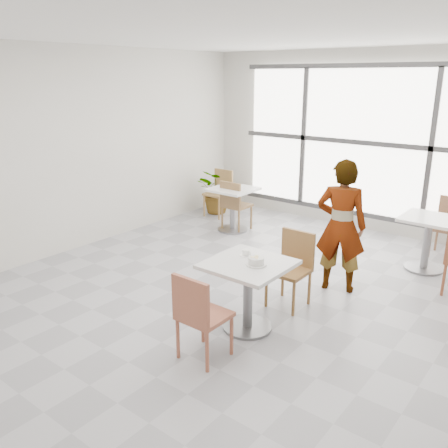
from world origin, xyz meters
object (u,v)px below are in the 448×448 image
Objects in this scene: main_table at (248,283)px; coffee_cup at (246,253)px; chair_far at (293,263)px; person at (341,226)px; bg_table_right at (428,236)px; bg_table_left at (233,203)px; bg_chair_left_near at (234,203)px; plant_left at (218,192)px; oatmeal_bowl at (256,261)px; bg_chair_left_far at (220,190)px; chair_near at (199,312)px.

coffee_cup reaches higher than main_table.
chair_far is (0.06, 0.80, -0.02)m from main_table.
person is 1.52m from bg_table_right.
person is at bearing -23.24° from bg_table_left.
main_table is 2.98m from bg_table_right.
bg_table_left is at bearing 129.79° from coffee_cup.
plant_left is at bearing -37.22° from bg_chair_left_near.
person is (0.21, 1.50, 0.03)m from oatmeal_bowl.
coffee_cup is 0.21× the size of bg_table_right.
oatmeal_bowl is (0.10, -0.00, 0.27)m from main_table.
person reaches higher than chair_far.
bg_chair_left_far is (-2.89, 3.15, -0.02)m from main_table.
oatmeal_bowl reaches higher than bg_table_right.
bg_chair_left_far reaches higher than main_table.
coffee_cup is 0.18× the size of bg_chair_left_near.
coffee_cup is 0.18× the size of bg_chair_left_far.
plant_left is at bearing 132.94° from main_table.
chair_near is 5.47× the size of coffee_cup.
bg_table_right is at bearing 67.32° from coffee_cup.
coffee_cup is 0.19× the size of plant_left.
bg_chair_left_far reaches higher than oatmeal_bowl.
chair_far is 1.00× the size of bg_chair_left_near.
bg_table_right is at bearing 4.98° from bg_table_left.
chair_near is at bearing -53.64° from bg_chair_left_far.
oatmeal_bowl reaches higher than bg_table_left.
chair_near and bg_chair_left_near have the same top height.
bg_table_right is (3.12, 0.27, 0.00)m from bg_table_left.
coffee_cup is 4.23m from plant_left.
chair_far is at bearing 52.07° from person.
bg_chair_left_near is (0.02, 0.00, 0.01)m from bg_table_left.
chair_near is 3.91m from bg_chair_left_near.
chair_far is 1.00× the size of bg_chair_left_far.
coffee_cup is (-0.11, 0.90, 0.28)m from chair_near.
bg_table_right is (1.00, 3.57, -0.01)m from chair_near.
bg_chair_left_far is at bearing -53.64° from chair_near.
chair_far is at bearing 141.14° from bg_chair_left_near.
bg_chair_left_far is (-2.95, 2.35, 0.00)m from chair_far.
bg_chair_left_far is (-0.78, 0.60, 0.00)m from bg_chair_left_near.
bg_table_right is 4.01m from plant_left.
bg_chair_left_far is at bearing 132.55° from main_table.
person is (0.25, 0.70, 0.32)m from chair_far.
person is 2.19× the size of bg_table_left.
plant_left is (-2.87, 3.09, -0.35)m from coffee_cup.
bg_chair_left_near is (-2.17, 1.75, 0.00)m from chair_far.
coffee_cup is at bearing 147.44° from oatmeal_bowl.
bg_table_right is at bearing -105.72° from chair_near.
bg_chair_left_near is (-2.21, 2.55, -0.29)m from oatmeal_bowl.
chair_near is 1.56m from chair_far.
oatmeal_bowl is at bearing -87.46° from chair_far.
bg_chair_left_far is at bearing 175.11° from bg_table_right.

